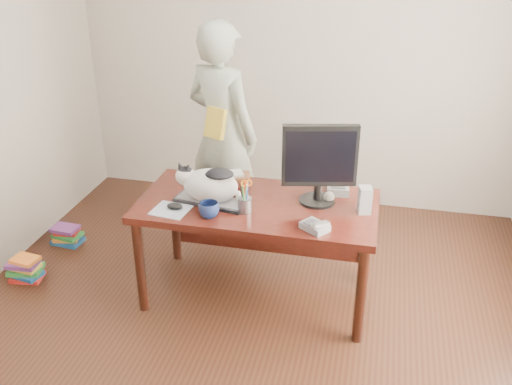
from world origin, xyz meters
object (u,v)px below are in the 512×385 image
(speaker, at_px, (365,200))
(phone, at_px, (315,226))
(desk, at_px, (260,217))
(book_pile_a, at_px, (26,269))
(mouse, at_px, (175,206))
(book_stack, at_px, (235,178))
(book_pile_b, at_px, (67,235))
(keyboard, at_px, (211,201))
(person, at_px, (222,133))
(cat, at_px, (208,184))
(calculator, at_px, (338,188))
(coffee_mug, at_px, (209,210))
(pen_cup, at_px, (245,203))
(monitor, at_px, (320,160))
(baseball, at_px, (329,197))

(speaker, bearing_deg, phone, -145.80)
(desk, xyz_separation_m, book_pile_a, (-1.75, -0.28, -0.51))
(mouse, height_order, book_stack, book_stack)
(phone, relative_size, book_pile_b, 0.78)
(desk, bearing_deg, book_pile_b, 171.03)
(desk, distance_m, keyboard, 0.38)
(person, bearing_deg, mouse, 112.91)
(cat, bearing_deg, speaker, 15.41)
(book_pile_a, relative_size, book_pile_b, 1.05)
(calculator, xyz_separation_m, book_pile_b, (-2.23, 0.05, -0.71))
(book_pile_b, bearing_deg, desk, -8.97)
(cat, xyz_separation_m, mouse, (-0.19, -0.15, -0.11))
(mouse, relative_size, speaker, 0.64)
(coffee_mug, bearing_deg, keyboard, 103.12)
(book_pile_a, bearing_deg, speaker, 5.21)
(book_pile_b, bearing_deg, cat, -16.67)
(pen_cup, bearing_deg, book_pile_b, 163.49)
(monitor, distance_m, speaker, 0.39)
(monitor, height_order, book_pile_a, monitor)
(phone, distance_m, speaker, 0.42)
(book_pile_a, bearing_deg, person, 39.32)
(speaker, relative_size, book_pile_b, 0.69)
(cat, xyz_separation_m, book_stack, (0.09, 0.34, -0.10))
(phone, bearing_deg, coffee_mug, -144.96)
(pen_cup, height_order, person, person)
(pen_cup, xyz_separation_m, coffee_mug, (-0.21, -0.12, -0.01))
(mouse, height_order, book_pile_b, mouse)
(coffee_mug, bearing_deg, book_pile_b, 157.13)
(book_stack, bearing_deg, calculator, -17.97)
(phone, bearing_deg, book_stack, 176.22)
(pen_cup, bearing_deg, calculator, 38.18)
(monitor, relative_size, book_pile_a, 2.05)
(cat, height_order, book_stack, cat)
(phone, xyz_separation_m, book_pile_a, (-2.18, 0.08, -0.69))
(speaker, distance_m, baseball, 0.26)
(keyboard, xyz_separation_m, mouse, (-0.21, -0.15, 0.01))
(keyboard, relative_size, book_pile_b, 2.00)
(monitor, xyz_separation_m, coffee_mug, (-0.65, -0.35, -0.26))
(phone, distance_m, baseball, 0.40)
(speaker, xyz_separation_m, book_pile_b, (-2.42, 0.33, -0.77))
(monitor, xyz_separation_m, baseball, (0.07, 0.04, -0.28))
(phone, height_order, calculator, phone)
(book_pile_b, bearing_deg, monitor, -7.26)
(book_pile_b, bearing_deg, keyboard, -16.52)
(person, bearing_deg, cat, 124.56)
(speaker, bearing_deg, mouse, 178.04)
(coffee_mug, height_order, speaker, speaker)
(baseball, bearing_deg, coffee_mug, -151.73)
(baseball, distance_m, book_pile_a, 2.35)
(coffee_mug, height_order, person, person)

